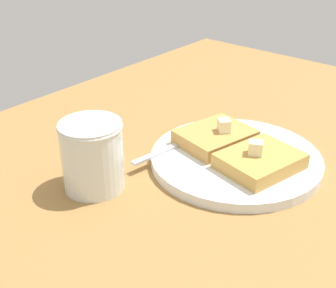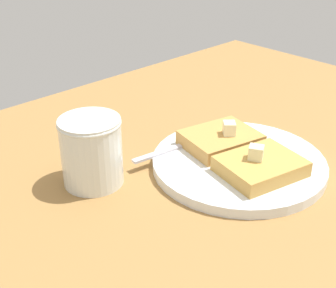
% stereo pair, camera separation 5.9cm
% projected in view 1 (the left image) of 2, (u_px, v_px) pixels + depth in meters
% --- Properties ---
extents(table_surface, '(0.94, 0.94, 0.02)m').
position_uv_depth(table_surface, '(286.00, 183.00, 0.61)').
color(table_surface, olive).
rests_on(table_surface, ground).
extents(plate, '(0.23, 0.23, 0.01)m').
position_uv_depth(plate, '(236.00, 159.00, 0.63)').
color(plate, white).
rests_on(plate, table_surface).
extents(toast_slice_left, '(0.10, 0.11, 0.02)m').
position_uv_depth(toast_slice_left, '(260.00, 161.00, 0.60)').
color(toast_slice_left, gold).
rests_on(toast_slice_left, plate).
extents(toast_slice_middle, '(0.10, 0.11, 0.02)m').
position_uv_depth(toast_slice_middle, '(215.00, 137.00, 0.66)').
color(toast_slice_middle, '#C99248').
rests_on(toast_slice_middle, plate).
extents(butter_pat_primary, '(0.02, 0.02, 0.02)m').
position_uv_depth(butter_pat_primary, '(255.00, 148.00, 0.59)').
color(butter_pat_primary, beige).
rests_on(butter_pat_primary, toast_slice_left).
extents(butter_pat_secondary, '(0.02, 0.02, 0.02)m').
position_uv_depth(butter_pat_secondary, '(225.00, 125.00, 0.65)').
color(butter_pat_secondary, '#F2EDC4').
rests_on(butter_pat_secondary, toast_slice_middle).
extents(fork, '(0.04, 0.16, 0.00)m').
position_uv_depth(fork, '(184.00, 142.00, 0.66)').
color(fork, silver).
rests_on(fork, plate).
extents(syrup_jar, '(0.08, 0.08, 0.09)m').
position_uv_depth(syrup_jar, '(93.00, 157.00, 0.57)').
color(syrup_jar, '#391508').
rests_on(syrup_jar, table_surface).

